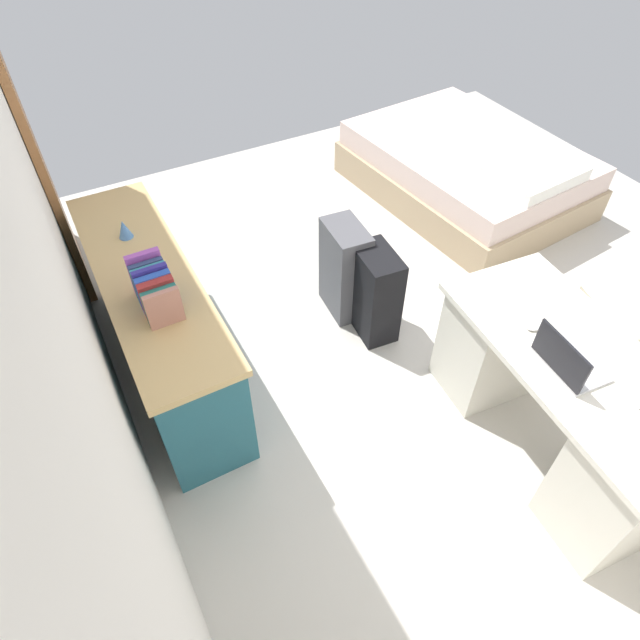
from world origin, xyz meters
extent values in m
plane|color=beige|center=(0.00, 0.00, 0.00)|extent=(5.37, 5.37, 0.00)
cube|color=silver|center=(0.00, 2.12, 1.38)|extent=(4.37, 0.10, 2.77)
cube|color=#936038|center=(1.63, 2.04, 1.02)|extent=(0.88, 0.05, 2.04)
cube|color=silver|center=(-1.17, 0.10, 0.70)|extent=(1.50, 0.79, 0.04)
cube|color=beige|center=(-1.66, 0.14, 0.34)|extent=(0.45, 0.63, 0.68)
cube|color=beige|center=(-0.68, 0.05, 0.34)|extent=(0.45, 0.63, 0.68)
cylinder|color=black|center=(-0.95, -0.71, 0.02)|extent=(0.52, 0.52, 0.04)
cylinder|color=black|center=(-0.95, -0.71, 0.21)|extent=(0.06, 0.06, 0.42)
cube|color=beige|center=(-0.95, -0.71, 0.46)|extent=(0.57, 0.57, 0.08)
cube|color=#235B6B|center=(0.36, 1.74, 0.37)|extent=(1.76, 0.44, 0.73)
cube|color=tan|center=(0.36, 1.74, 0.75)|extent=(1.80, 0.48, 0.04)
cube|color=#1E4E5B|center=(-0.03, 1.51, 0.20)|extent=(0.67, 0.01, 0.26)
cube|color=#1E4E5B|center=(0.76, 1.51, 0.20)|extent=(0.67, 0.01, 0.26)
cube|color=tan|center=(1.05, -1.13, 0.14)|extent=(2.01, 1.56, 0.28)
cube|color=beige|center=(1.05, -1.13, 0.38)|extent=(1.95, 1.49, 0.20)
cube|color=white|center=(0.38, -1.19, 0.53)|extent=(0.54, 0.72, 0.10)
cube|color=black|center=(0.03, 0.45, 0.31)|extent=(0.38, 0.26, 0.63)
cube|color=#4C4C51|center=(0.30, 0.51, 0.33)|extent=(0.38, 0.25, 0.67)
cube|color=#B7B7BC|center=(-1.18, 0.17, 0.73)|extent=(0.33, 0.25, 0.02)
cube|color=black|center=(-1.17, 0.28, 0.83)|extent=(0.31, 0.04, 0.19)
ellipsoid|color=white|center=(-0.92, 0.15, 0.73)|extent=(0.07, 0.11, 0.03)
cube|color=#AD7362|center=(-0.07, 1.74, 0.87)|extent=(0.03, 0.17, 0.20)
cube|color=#236B63|center=(-0.03, 1.74, 0.86)|extent=(0.04, 0.17, 0.19)
cube|color=maroon|center=(0.01, 1.74, 0.88)|extent=(0.04, 0.17, 0.21)
cube|color=#284FB4|center=(0.05, 1.74, 0.88)|extent=(0.04, 0.17, 0.21)
cube|color=navy|center=(0.09, 1.74, 0.89)|extent=(0.03, 0.17, 0.23)
cube|color=teal|center=(0.13, 1.74, 0.88)|extent=(0.03, 0.17, 0.21)
cube|color=navy|center=(0.17, 1.74, 0.87)|extent=(0.03, 0.17, 0.21)
cube|color=purple|center=(0.21, 1.74, 0.89)|extent=(0.03, 0.17, 0.24)
cone|color=#4C7FBF|center=(0.71, 1.74, 0.83)|extent=(0.08, 0.08, 0.11)
camera|label=1|loc=(-2.03, 1.97, 2.67)|focal=30.48mm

